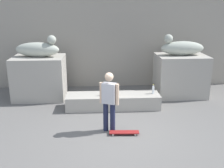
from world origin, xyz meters
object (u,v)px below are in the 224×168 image
at_px(statue_reclining_left, 38,49).
at_px(bottle_clear, 153,90).
at_px(skater, 109,100).
at_px(statue_reclining_right, 182,48).
at_px(bottle_blue, 110,94).
at_px(bottle_brown, 104,91).
at_px(bottle_orange, 113,92).
at_px(skateboard, 124,132).

xyz_separation_m(statue_reclining_left, bottle_clear, (3.97, -1.18, -1.23)).
bearing_deg(statue_reclining_left, skater, -41.07).
relative_size(statue_reclining_right, bottle_blue, 5.75).
xyz_separation_m(bottle_brown, bottle_blue, (0.20, -0.23, -0.02)).
bearing_deg(bottle_clear, statue_reclining_right, 43.43).
bearing_deg(bottle_brown, bottle_orange, -21.63).
bearing_deg(bottle_clear, skater, -132.46).
xyz_separation_m(skater, skateboard, (0.39, -0.25, -0.86)).
bearing_deg(bottle_blue, bottle_orange, 55.39).
bearing_deg(skateboard, bottle_brown, -72.97).
bearing_deg(statue_reclining_left, bottle_brown, -19.19).
distance_m(statue_reclining_right, skater, 4.15).
height_order(statue_reclining_left, bottle_brown, statue_reclining_left).
bearing_deg(bottle_blue, bottle_brown, 131.13).
bearing_deg(bottle_blue, statue_reclining_left, 149.44).
height_order(statue_reclining_left, bottle_orange, statue_reclining_left).
xyz_separation_m(statue_reclining_left, skater, (2.40, -2.90, -0.92)).
bearing_deg(statue_reclining_right, skater, 44.65).
distance_m(statue_reclining_left, bottle_orange, 3.18).
relative_size(bottle_clear, bottle_blue, 1.12).
xyz_separation_m(skateboard, bottle_clear, (1.18, 1.96, 0.54)).
distance_m(bottle_orange, bottle_blue, 0.14).
bearing_deg(statue_reclining_right, bottle_clear, 42.29).
distance_m(skater, bottle_blue, 1.46).
height_order(statue_reclining_right, skateboard, statue_reclining_right).
relative_size(statue_reclining_right, skateboard, 1.99).
relative_size(skater, bottle_orange, 5.34).
xyz_separation_m(skateboard, bottle_orange, (-0.20, 1.78, 0.54)).
distance_m(bottle_brown, bottle_blue, 0.30).
distance_m(statue_reclining_left, skater, 3.87).
bearing_deg(skater, bottle_clear, -109.93).
distance_m(statue_reclining_right, bottle_brown, 3.40).
relative_size(statue_reclining_left, skateboard, 2.06).
bearing_deg(bottle_blue, skater, -94.47).
height_order(skater, skateboard, skater).
bearing_deg(bottle_clear, bottle_brown, -177.44).
bearing_deg(skateboard, statue_reclining_right, -124.90).
xyz_separation_m(statue_reclining_right, bottle_clear, (-1.25, -1.19, -1.23)).
relative_size(statue_reclining_left, skater, 1.00).
bearing_deg(statue_reclining_left, skateboard, -39.10).
xyz_separation_m(statue_reclining_left, skateboard, (2.79, -3.14, -1.78)).
distance_m(bottle_clear, bottle_blue, 1.49).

